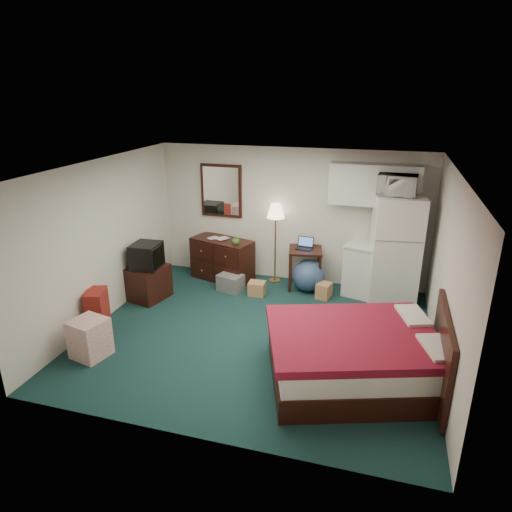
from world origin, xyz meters
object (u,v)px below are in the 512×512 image
(dresser, at_px, (222,259))
(desk, at_px, (305,268))
(bed, at_px, (356,357))
(fridge, at_px, (395,250))
(suitcase, at_px, (97,311))
(tv_stand, at_px, (147,282))
(floor_lamp, at_px, (275,243))
(kitchen_counter, at_px, (371,271))

(dresser, xyz_separation_m, desk, (1.59, 0.05, -0.03))
(dresser, xyz_separation_m, bed, (2.72, -2.62, -0.07))
(fridge, relative_size, suitcase, 2.81)
(desk, distance_m, bed, 2.90)
(tv_stand, xyz_separation_m, suitcase, (-0.15, -1.25, 0.04))
(dresser, relative_size, bed, 0.57)
(dresser, height_order, desk, dresser)
(floor_lamp, relative_size, kitchen_counter, 1.65)
(floor_lamp, height_order, fridge, fridge)
(floor_lamp, height_order, kitchen_counter, floor_lamp)
(suitcase, bearing_deg, desk, 24.88)
(floor_lamp, height_order, bed, floor_lamp)
(tv_stand, distance_m, suitcase, 1.26)
(dresser, distance_m, floor_lamp, 1.07)
(dresser, bearing_deg, fridge, 15.13)
(bed, height_order, suitcase, suitcase)
(desk, bearing_deg, tv_stand, -165.06)
(kitchen_counter, relative_size, bed, 0.44)
(suitcase, bearing_deg, kitchen_counter, 14.71)
(dresser, distance_m, bed, 3.78)
(desk, height_order, tv_stand, desk)
(kitchen_counter, distance_m, tv_stand, 3.92)
(tv_stand, bearing_deg, kitchen_counter, 31.61)
(floor_lamp, bearing_deg, desk, -11.47)
(fridge, bearing_deg, desk, 166.91)
(desk, xyz_separation_m, tv_stand, (-2.55, -1.22, -0.08))
(kitchen_counter, bearing_deg, tv_stand, -147.34)
(desk, distance_m, fridge, 1.64)
(desk, xyz_separation_m, suitcase, (-2.70, -2.48, -0.04))
(floor_lamp, bearing_deg, tv_stand, -145.58)
(floor_lamp, bearing_deg, bed, -58.31)
(floor_lamp, height_order, suitcase, floor_lamp)
(floor_lamp, relative_size, tv_stand, 2.34)
(dresser, bearing_deg, floor_lamp, 26.81)
(suitcase, bearing_deg, bed, -20.54)
(kitchen_counter, bearing_deg, bed, -76.23)
(desk, height_order, suitcase, desk)
(floor_lamp, bearing_deg, suitcase, -129.12)
(bed, bearing_deg, kitchen_counter, 70.57)
(dresser, bearing_deg, tv_stand, -112.35)
(bed, relative_size, tv_stand, 3.21)
(fridge, height_order, bed, fridge)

